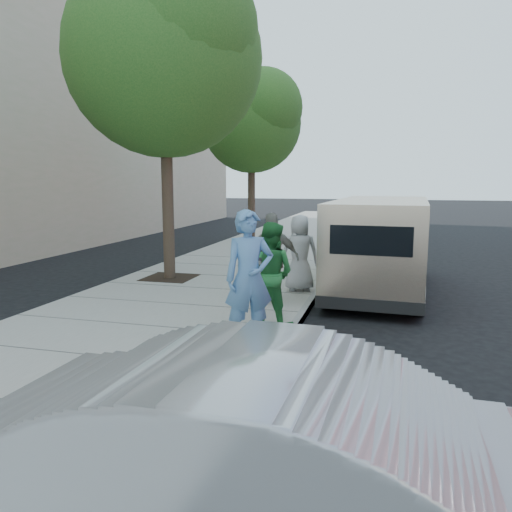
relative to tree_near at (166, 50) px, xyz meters
name	(u,v)px	position (x,y,z in m)	size (l,w,h in m)	color
ground	(227,315)	(2.25, -2.40, -5.55)	(120.00, 120.00, 0.00)	black
sidewalk	(179,307)	(1.25, -2.40, -5.47)	(5.00, 60.00, 0.15)	gray
curb_face	(302,316)	(3.69, -2.40, -5.47)	(0.12, 60.00, 0.16)	gray
tree_near	(166,50)	(0.00, 0.00, 0.00)	(4.62, 4.60, 7.53)	black
tree_far	(253,118)	(0.00, 7.60, -0.66)	(3.92, 3.80, 6.49)	black
parking_meter	(258,270)	(3.15, -3.50, -4.44)	(0.29, 0.16, 1.33)	gray
van	(381,243)	(5.02, 0.46, -4.42)	(2.19, 5.81, 2.12)	beige
sedan	(318,479)	(4.83, -8.40, -4.81)	(1.57, 4.49, 1.48)	#B0B2B7
person_officer	(249,278)	(3.25, -4.37, -4.40)	(0.72, 0.48, 1.99)	#598ABE
person_green_shirt	(270,274)	(3.31, -3.30, -4.53)	(0.84, 0.65, 1.73)	#277735
person_gray_shirt	(300,253)	(3.33, -0.61, -4.56)	(0.82, 0.53, 1.68)	#AFAFB1
person_striped_polo	(273,259)	(3.03, -1.93, -4.50)	(1.05, 0.44, 1.79)	gray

